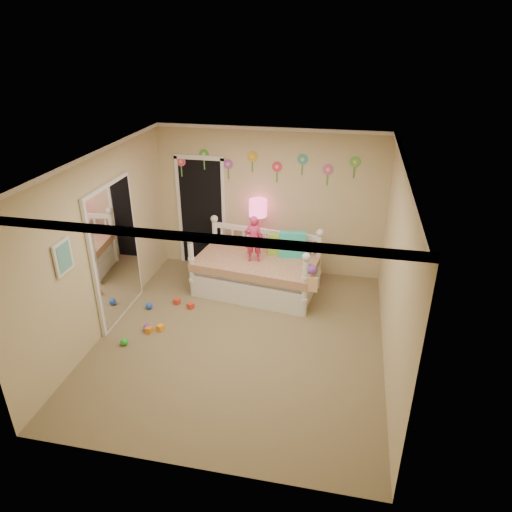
% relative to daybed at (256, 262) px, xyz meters
% --- Properties ---
extents(floor, '(4.00, 4.50, 0.01)m').
position_rel_daybed_xyz_m(floor, '(0.06, -1.37, -0.54)').
color(floor, '#7F684C').
rests_on(floor, ground).
extents(ceiling, '(4.00, 4.50, 0.01)m').
position_rel_daybed_xyz_m(ceiling, '(0.06, -1.37, 2.06)').
color(ceiling, white).
rests_on(ceiling, floor).
extents(back_wall, '(4.00, 0.01, 2.60)m').
position_rel_daybed_xyz_m(back_wall, '(0.06, 0.88, 0.76)').
color(back_wall, tan).
rests_on(back_wall, floor).
extents(left_wall, '(0.01, 4.50, 2.60)m').
position_rel_daybed_xyz_m(left_wall, '(-1.94, -1.37, 0.76)').
color(left_wall, tan).
rests_on(left_wall, floor).
extents(right_wall, '(0.01, 4.50, 2.60)m').
position_rel_daybed_xyz_m(right_wall, '(2.06, -1.37, 0.76)').
color(right_wall, tan).
rests_on(right_wall, floor).
extents(crown_molding, '(4.00, 4.50, 0.06)m').
position_rel_daybed_xyz_m(crown_molding, '(0.06, -1.37, 2.03)').
color(crown_molding, white).
rests_on(crown_molding, ceiling).
extents(daybed, '(2.13, 1.34, 1.09)m').
position_rel_daybed_xyz_m(daybed, '(0.00, 0.00, 0.00)').
color(daybed, white).
rests_on(daybed, floor).
extents(pillow_turquoise, '(0.45, 0.21, 0.43)m').
position_rel_daybed_xyz_m(pillow_turquoise, '(0.57, 0.23, 0.28)').
color(pillow_turquoise, '#27C4C6').
rests_on(pillow_turquoise, daybed).
extents(pillow_lime, '(0.40, 0.18, 0.37)m').
position_rel_daybed_xyz_m(pillow_lime, '(0.36, 0.24, 0.24)').
color(pillow_lime, '#90CC3E').
rests_on(pillow_lime, daybed).
extents(child, '(0.31, 0.24, 0.78)m').
position_rel_daybed_xyz_m(child, '(-0.03, -0.06, 0.45)').
color(child, '#DE326C').
rests_on(child, daybed).
extents(nightstand, '(0.45, 0.35, 0.71)m').
position_rel_daybed_xyz_m(nightstand, '(-0.11, 0.70, -0.19)').
color(nightstand, white).
rests_on(nightstand, floor).
extents(table_lamp, '(0.31, 0.31, 0.68)m').
position_rel_daybed_xyz_m(table_lamp, '(-0.11, 0.70, 0.62)').
color(table_lamp, '#EE1F5C').
rests_on(table_lamp, nightstand).
extents(closet_doorway, '(0.90, 0.04, 2.07)m').
position_rel_daybed_xyz_m(closet_doorway, '(-1.19, 0.86, 0.49)').
color(closet_doorway, black).
rests_on(closet_doorway, back_wall).
extents(flower_decals, '(3.40, 0.02, 0.50)m').
position_rel_daybed_xyz_m(flower_decals, '(-0.03, 0.86, 1.40)').
color(flower_decals, '#B2668C').
rests_on(flower_decals, back_wall).
extents(mirror_closet, '(0.07, 1.30, 2.10)m').
position_rel_daybed_xyz_m(mirror_closet, '(-1.90, -1.07, 0.51)').
color(mirror_closet, white).
rests_on(mirror_closet, left_wall).
extents(wall_picture, '(0.05, 0.34, 0.42)m').
position_rel_daybed_xyz_m(wall_picture, '(-1.91, -2.27, 1.01)').
color(wall_picture, white).
rests_on(wall_picture, left_wall).
extents(hanging_bag, '(0.20, 0.16, 0.36)m').
position_rel_daybed_xyz_m(hanging_bag, '(0.96, -0.59, 0.12)').
color(hanging_bag, beige).
rests_on(hanging_bag, daybed).
extents(toy_scatter, '(1.12, 1.47, 0.11)m').
position_rel_daybed_xyz_m(toy_scatter, '(-1.31, -1.21, -0.49)').
color(toy_scatter, '#996666').
rests_on(toy_scatter, floor).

